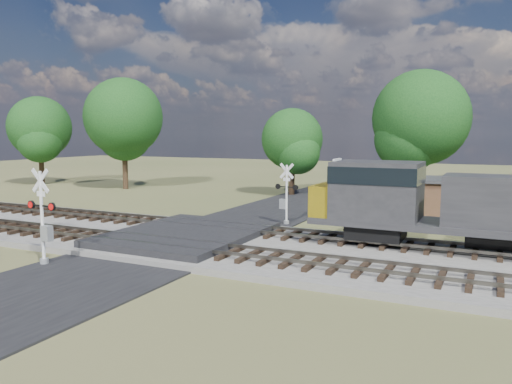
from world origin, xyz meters
The scene contains 10 objects.
ground centered at (0.00, 0.00, 0.00)m, with size 160.00×160.00×0.00m, color #4A542C.
ballast_bed centered at (10.00, 0.50, 0.15)m, with size 140.00×10.00×0.30m, color gray.
road centered at (0.00, 0.00, 0.04)m, with size 7.00×60.00×0.08m, color black.
crossing_panel centered at (0.00, 0.50, 0.32)m, with size 7.00×9.00×0.62m, color #262628.
track_near centered at (3.12, -2.00, 0.41)m, with size 140.00×2.60×0.33m.
track_far centered at (3.12, 3.00, 0.41)m, with size 140.00×2.60×0.33m.
crossing_signal_near centered at (-2.96, -6.17, 1.78)m, with size 1.73×0.37×4.28m.
crossing_signal_far centered at (2.80, 7.43, 1.63)m, with size 1.58×0.36×3.93m.
equipment_shed centered at (10.25, 12.52, 1.47)m, with size 4.70×4.70×2.90m.
treeline centered at (6.14, 20.25, 6.66)m, with size 83.12×9.83×11.45m.
Camera 1 is at (14.62, -21.40, 5.76)m, focal length 35.00 mm.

